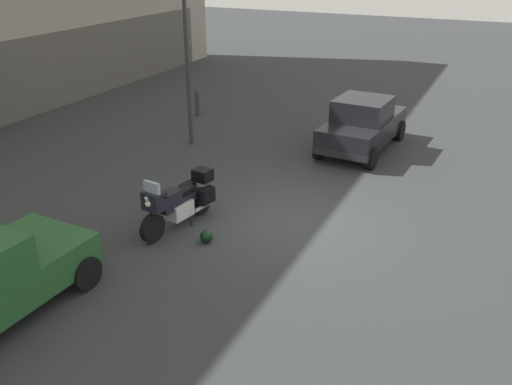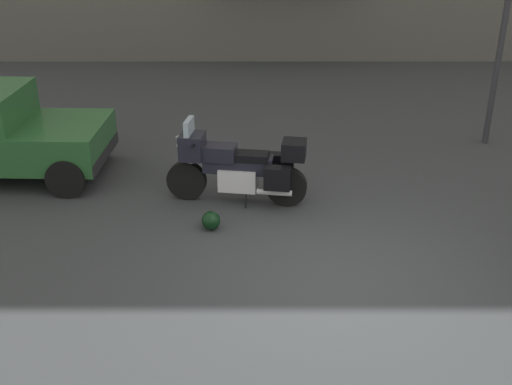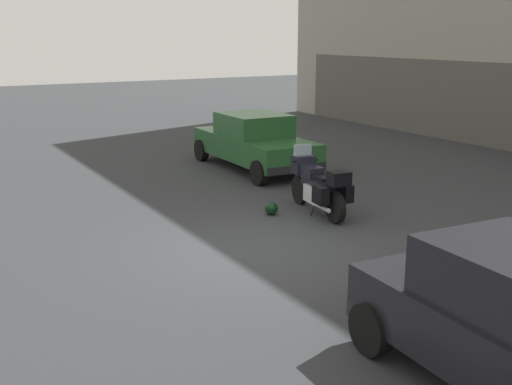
% 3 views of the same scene
% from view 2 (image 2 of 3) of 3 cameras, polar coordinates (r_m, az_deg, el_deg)
% --- Properties ---
extents(ground_plane, '(80.00, 80.00, 0.00)m').
position_cam_2_polar(ground_plane, '(8.12, 7.53, -8.01)').
color(ground_plane, '#2D3033').
extents(motorcycle, '(2.26, 0.91, 1.36)m').
position_cam_2_polar(motorcycle, '(9.80, -1.45, 2.41)').
color(motorcycle, black).
rests_on(motorcycle, ground).
extents(helmet, '(0.28, 0.28, 0.28)m').
position_cam_2_polar(helmet, '(9.20, -4.00, -2.57)').
color(helmet, black).
rests_on(helmet, ground).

